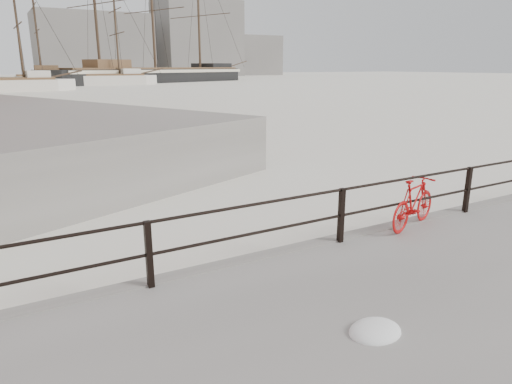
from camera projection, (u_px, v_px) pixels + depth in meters
name	position (u px, v px, depth m)	size (l,w,h in m)	color
ground	(457.00, 225.00, 10.16)	(400.00, 400.00, 0.00)	white
guardrail	(467.00, 190.00, 9.80)	(28.00, 0.10, 1.00)	black
bicycle	(414.00, 203.00, 8.87)	(1.66, 0.25, 1.00)	#B80C0C
barque_black	(156.00, 82.00, 95.84)	(57.50, 18.82, 32.71)	black
schooner_mid	(83.00, 85.00, 81.19)	(28.63, 12.11, 20.62)	beige
industrial_west	(94.00, 46.00, 134.31)	(32.00, 18.00, 18.00)	gray
industrial_mid	(197.00, 39.00, 154.48)	(26.00, 20.00, 24.00)	gray
industrial_east	(249.00, 56.00, 171.03)	(20.00, 16.00, 14.00)	gray
smokestack	(153.00, 7.00, 149.74)	(2.80, 2.80, 44.00)	gray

